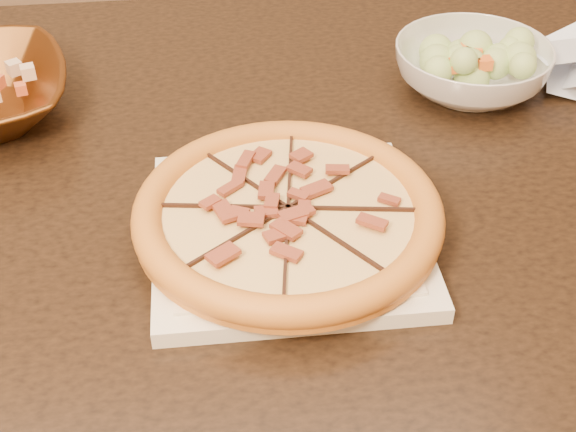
# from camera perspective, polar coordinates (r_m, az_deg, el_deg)

# --- Properties ---
(dining_table) EXTENTS (1.53, 1.00, 0.75)m
(dining_table) POSITION_cam_1_polar(r_m,az_deg,el_deg) (0.98, -8.19, -1.49)
(dining_table) COLOR black
(dining_table) RESTS_ON floor
(plate) EXTENTS (0.28, 0.28, 0.02)m
(plate) POSITION_cam_1_polar(r_m,az_deg,el_deg) (0.82, 0.00, -1.06)
(plate) COLOR #F2E8CF
(plate) RESTS_ON dining_table
(pizza) EXTENTS (0.31, 0.31, 0.03)m
(pizza) POSITION_cam_1_polar(r_m,az_deg,el_deg) (0.80, -0.00, 0.23)
(pizza) COLOR orange
(pizza) RESTS_ON plate
(salad_bowl) EXTENTS (0.26, 0.26, 0.06)m
(salad_bowl) POSITION_cam_1_polar(r_m,az_deg,el_deg) (1.09, 12.91, 10.19)
(salad_bowl) COLOR silver
(salad_bowl) RESTS_ON dining_table
(salad) EXTENTS (0.11, 0.11, 0.04)m
(salad) POSITION_cam_1_polar(r_m,az_deg,el_deg) (1.06, 13.30, 12.49)
(salad) COLOR #B4D06E
(salad) RESTS_ON salad_bowl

